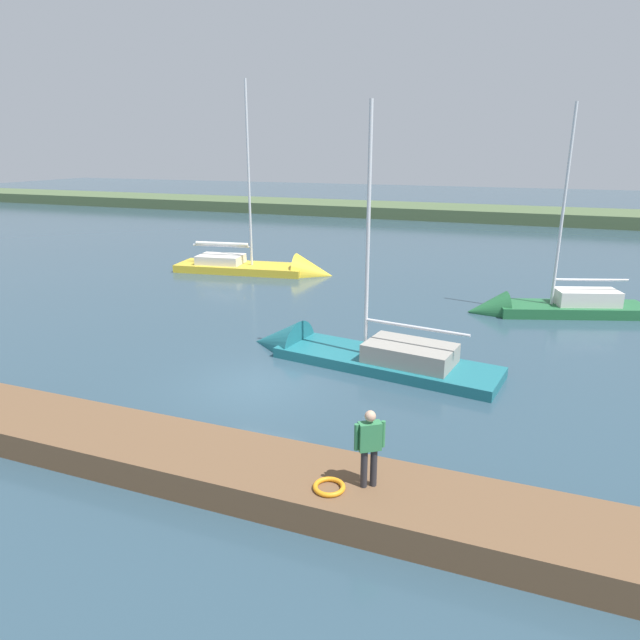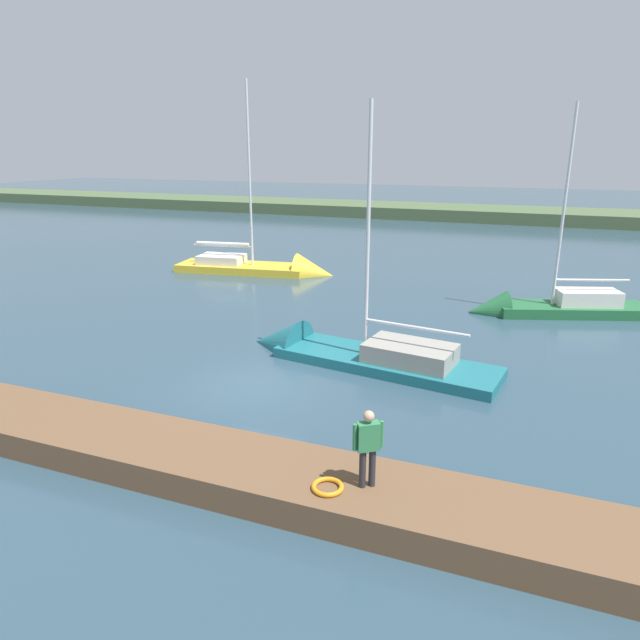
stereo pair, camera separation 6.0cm
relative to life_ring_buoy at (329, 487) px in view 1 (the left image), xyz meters
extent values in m
plane|color=#2D4756|center=(4.44, -5.45, -0.73)|extent=(200.00, 200.00, 0.00)
cube|color=#4C603D|center=(4.44, -52.80, -0.73)|extent=(180.00, 8.00, 2.40)
cube|color=brown|center=(4.44, -0.45, -0.39)|extent=(21.98, 2.25, 0.68)
torus|color=orange|center=(0.00, 0.00, 0.00)|extent=(0.66, 0.66, 0.10)
cube|color=#1E6B75|center=(1.01, -8.42, -0.73)|extent=(8.01, 3.36, 0.72)
cone|color=#1E6B75|center=(5.40, -9.08, -0.73)|extent=(2.32, 2.51, 2.24)
cube|color=gray|center=(0.14, -8.29, -0.05)|extent=(3.13, 2.18, 0.62)
cylinder|color=silver|center=(1.76, -8.54, 3.79)|extent=(0.13, 0.13, 8.32)
cylinder|color=silver|center=(-0.01, -8.27, 0.87)|extent=(3.57, 0.63, 0.10)
cube|color=gold|center=(13.13, -20.46, -0.72)|extent=(8.14, 3.55, 0.89)
cone|color=gold|center=(8.61, -21.09, -0.72)|extent=(2.56, 2.78, 2.49)
cube|color=silver|center=(14.44, -20.28, -0.02)|extent=(2.90, 2.17, 0.52)
cylinder|color=silver|center=(12.46, -20.55, 4.95)|extent=(0.14, 0.14, 10.45)
cylinder|color=silver|center=(14.32, -20.30, 0.81)|extent=(3.73, 0.62, 0.11)
cylinder|color=silver|center=(14.32, -20.30, 0.93)|extent=(3.37, 0.67, 0.21)
cube|color=#236638|center=(-5.25, -17.69, -0.67)|extent=(6.86, 3.92, 0.81)
cone|color=#236638|center=(-1.67, -16.49, -0.67)|extent=(2.26, 2.38, 1.93)
cube|color=silver|center=(-5.83, -17.88, 0.07)|extent=(2.98, 2.11, 0.67)
cylinder|color=silver|center=(-4.39, -17.40, 4.03)|extent=(0.13, 0.13, 8.59)
cylinder|color=silver|center=(-5.92, -17.91, 0.88)|extent=(3.10, 1.12, 0.10)
cylinder|color=#28282D|center=(-0.62, -0.34, 0.37)|extent=(0.14, 0.14, 0.83)
cylinder|color=#28282D|center=(-0.79, -0.45, 0.37)|extent=(0.14, 0.14, 0.83)
cube|color=#337F4C|center=(-0.70, -0.39, 1.07)|extent=(0.50, 0.43, 0.59)
sphere|color=tan|center=(-0.70, -0.39, 1.51)|extent=(0.22, 0.22, 0.22)
cylinder|color=#337F4C|center=(-0.48, -0.24, 1.09)|extent=(0.09, 0.09, 0.56)
cylinder|color=#337F4C|center=(-0.93, -0.55, 1.09)|extent=(0.09, 0.09, 0.56)
camera|label=1|loc=(-3.30, 9.17, 6.51)|focal=31.44mm
camera|label=2|loc=(-3.36, 9.15, 6.51)|focal=31.44mm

